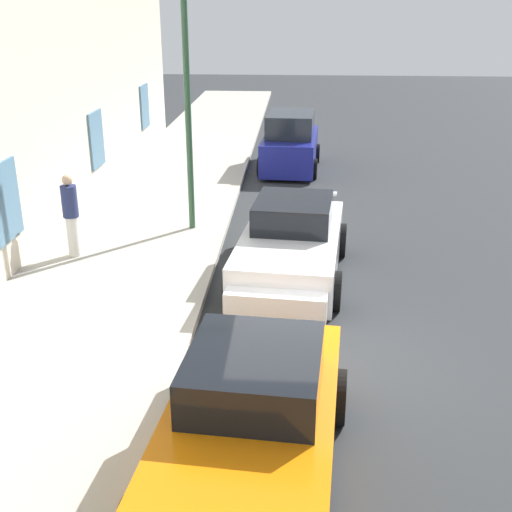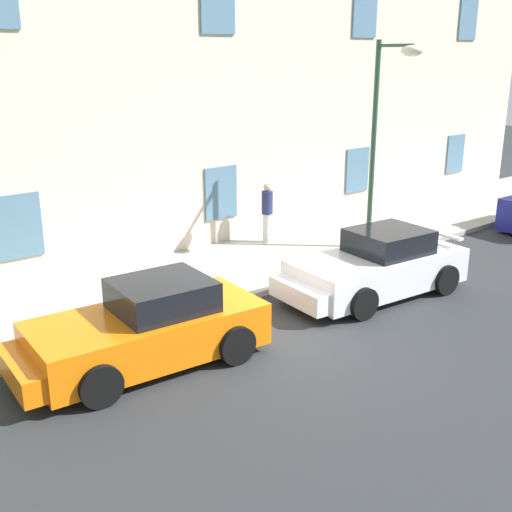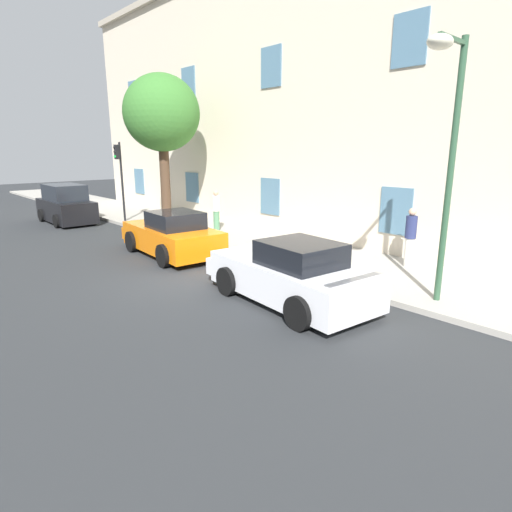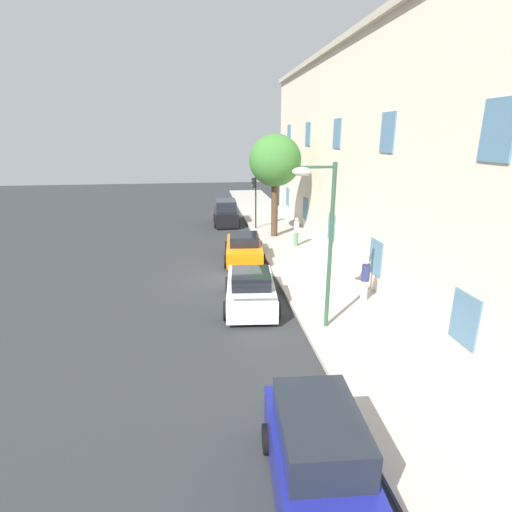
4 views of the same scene
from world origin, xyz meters
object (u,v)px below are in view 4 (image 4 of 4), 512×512
object	(u,v)px
sportscar_red_lead	(244,248)
hatchback_distant	(226,213)
tree_near_kerb	(275,161)
hatchback_parked	(318,458)
pedestrian_strolling	(296,231)
street_lamp	(319,217)
sportscar_yellow_flank	(251,288)
pedestrian_admiring	(365,279)
traffic_light	(255,193)

from	to	relation	value
sportscar_red_lead	hatchback_distant	world-z (taller)	hatchback_distant
tree_near_kerb	hatchback_parked	bearing A→B (deg)	-8.07
pedestrian_strolling	sportscar_red_lead	bearing A→B (deg)	-61.34
hatchback_parked	street_lamp	size ratio (longest dim) A/B	0.66
sportscar_yellow_flank	pedestrian_admiring	bearing A→B (deg)	81.68
hatchback_distant	street_lamp	size ratio (longest dim) A/B	0.71
sportscar_yellow_flank	hatchback_parked	size ratio (longest dim) A/B	1.28
sportscar_yellow_flank	pedestrian_strolling	bearing A→B (deg)	154.22
hatchback_parked	traffic_light	xyz separation A→B (m)	(-21.61, 1.74, 1.84)
sportscar_red_lead	street_lamp	bearing A→B (deg)	10.33
pedestrian_admiring	pedestrian_strolling	world-z (taller)	pedestrian_admiring
pedestrian_strolling	traffic_light	bearing A→B (deg)	-159.88
sportscar_red_lead	pedestrian_strolling	size ratio (longest dim) A/B	2.72
tree_near_kerb	pedestrian_strolling	size ratio (longest dim) A/B	3.80
tree_near_kerb	street_lamp	size ratio (longest dim) A/B	1.17
sportscar_yellow_flank	pedestrian_strolling	distance (m)	8.58
sportscar_red_lead	tree_near_kerb	bearing A→B (deg)	150.60
pedestrian_admiring	traffic_light	bearing A→B (deg)	-168.92
hatchback_parked	tree_near_kerb	xyz separation A→B (m)	(-19.17, 2.72, 4.14)
street_lamp	sportscar_yellow_flank	bearing A→B (deg)	-143.44
street_lamp	pedestrian_strolling	bearing A→B (deg)	169.96
pedestrian_admiring	pedestrian_strolling	bearing A→B (deg)	-174.66
sportscar_yellow_flank	pedestrian_admiring	world-z (taller)	pedestrian_admiring
hatchback_distant	tree_near_kerb	xyz separation A→B (m)	(4.58, 2.90, 4.13)
tree_near_kerb	pedestrian_admiring	distance (m)	11.77
street_lamp	hatchback_parked	bearing A→B (deg)	-15.65
hatchback_distant	traffic_light	size ratio (longest dim) A/B	1.07
sportscar_yellow_flank	traffic_light	xyz separation A→B (m)	(-12.75, 1.88, 2.01)
sportscar_yellow_flank	street_lamp	bearing A→B (deg)	36.56
pedestrian_strolling	sportscar_yellow_flank	bearing A→B (deg)	-25.78
sportscar_yellow_flank	street_lamp	distance (m)	4.63
street_lamp	pedestrian_strolling	distance (m)	10.87
sportscar_red_lead	pedestrian_strolling	bearing A→B (deg)	118.66
sportscar_yellow_flank	street_lamp	xyz separation A→B (m)	(2.57, 1.91, 3.35)
sportscar_yellow_flank	tree_near_kerb	distance (m)	11.54
hatchback_distant	pedestrian_strolling	distance (m)	8.10
hatchback_parked	traffic_light	bearing A→B (deg)	175.40
sportscar_red_lead	hatchback_parked	xyz separation A→B (m)	(14.74, -0.22, 0.17)
hatchback_distant	street_lamp	bearing A→B (deg)	6.36
hatchback_distant	tree_near_kerb	size ratio (longest dim) A/B	0.61
hatchback_parked	pedestrian_strolling	bearing A→B (deg)	167.80
pedestrian_strolling	hatchback_parked	bearing A→B (deg)	-12.20
sportscar_red_lead	pedestrian_admiring	bearing A→B (deg)	32.36
sportscar_yellow_flank	street_lamp	world-z (taller)	street_lamp
hatchback_parked	street_lamp	world-z (taller)	street_lamp
traffic_light	tree_near_kerb	bearing A→B (deg)	21.77
hatchback_distant	traffic_light	bearing A→B (deg)	42.02
pedestrian_admiring	pedestrian_strolling	xyz separation A→B (m)	(-8.38, -0.78, -0.01)
hatchback_parked	pedestrian_strolling	distance (m)	16.96
tree_near_kerb	street_lamp	xyz separation A→B (m)	(12.88, -0.95, -0.96)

